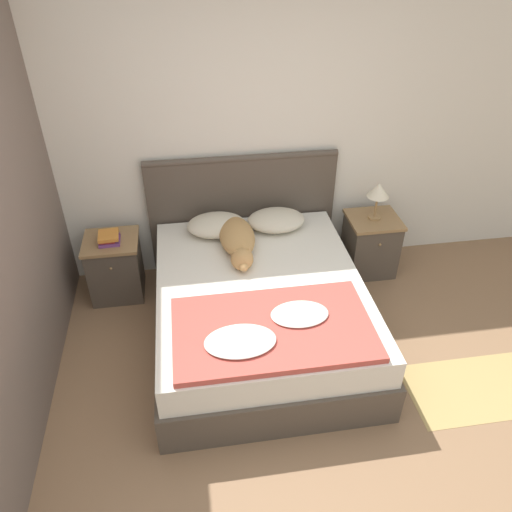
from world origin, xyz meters
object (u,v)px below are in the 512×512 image
dog (238,240)px  bed (260,310)px  nightstand_left (115,267)px  nightstand_right (370,244)px  pillow_left (216,225)px  pillow_right (276,220)px  book_stack (109,238)px  table_lamp (378,192)px

dog → bed: bearing=-77.1°
nightstand_left → dog: dog is taller
nightstand_left → nightstand_right: size_ratio=1.00×
pillow_left → pillow_right: size_ratio=1.00×
pillow_left → book_stack: (-0.89, -0.03, -0.02)m
dog → book_stack: bearing=167.1°
nightstand_left → table_lamp: bearing=0.1°
pillow_left → dog: dog is taller
dog → table_lamp: table_lamp is taller
bed → dog: size_ratio=2.39×
dog → table_lamp: 1.29m
bed → book_stack: size_ratio=9.72×
bed → nightstand_left: bearing=147.6°
pillow_right → dog: bearing=-143.6°
bed → nightstand_left: 1.35m
nightstand_left → book_stack: book_stack is taller
pillow_left → book_stack: pillow_left is taller
nightstand_right → dog: size_ratio=0.69×
pillow_right → book_stack: pillow_right is taller
bed → nightstand_right: bearing=32.4°
nightstand_right → pillow_left: (-1.40, 0.00, 0.34)m
book_stack → pillow_left: bearing=1.9°
pillow_left → book_stack: size_ratio=2.49×
nightstand_left → book_stack: 0.32m
dog → book_stack: (-1.04, 0.24, -0.03)m
bed → table_lamp: 1.46m
pillow_right → book_stack: (-1.40, -0.03, -0.02)m
book_stack → table_lamp: table_lamp is taller
bed → book_stack: (-1.14, 0.70, 0.33)m
nightstand_left → dog: 1.13m
nightstand_left → pillow_left: bearing=0.1°
table_lamp → book_stack: bearing=-179.2°
nightstand_right → table_lamp: bearing=90.0°
nightstand_left → pillow_right: pillow_right is taller
pillow_right → dog: size_ratio=0.61×
table_lamp → pillow_left: bearing=-179.9°
pillow_left → dog: bearing=-60.5°
dog → pillow_left: bearing=119.5°
nightstand_right → pillow_left: pillow_left is taller
bed → table_lamp: size_ratio=5.63×
pillow_right → nightstand_left: bearing=-179.9°
nightstand_right → book_stack: (-2.29, -0.03, 0.32)m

